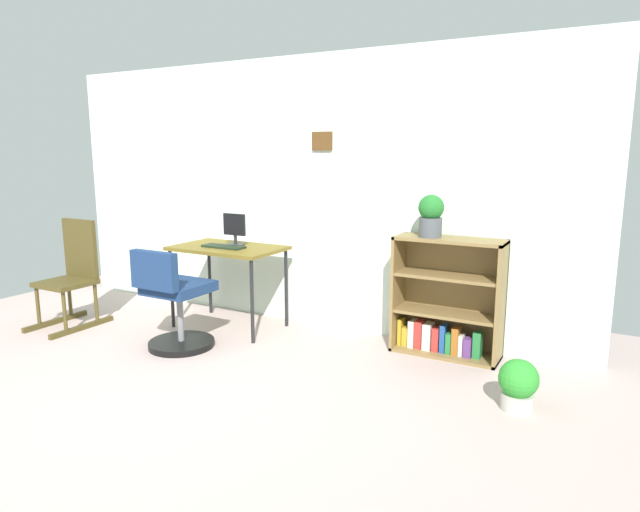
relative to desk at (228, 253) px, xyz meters
name	(u,v)px	position (x,y,z in m)	size (l,w,h in m)	color
ground_plane	(111,411)	(0.40, -1.66, -0.67)	(6.24, 6.24, 0.00)	#B29B96
wall_back	(295,193)	(0.40, 0.49, 0.51)	(5.20, 0.12, 2.35)	silver
desk	(228,253)	(0.00, 0.00, 0.00)	(0.95, 0.59, 0.73)	brown
monitor	(235,230)	(0.02, 0.08, 0.20)	(0.22, 0.16, 0.28)	#262628
keyboard	(224,247)	(0.01, -0.07, 0.07)	(0.39, 0.14, 0.02)	black
office_chair	(175,305)	(-0.02, -0.66, -0.31)	(0.52, 0.55, 0.82)	black
rocking_chair	(73,273)	(-1.26, -0.62, -0.19)	(0.42, 0.64, 0.95)	#473C1B
bookshelf_low	(447,303)	(1.88, 0.29, -0.27)	(0.81, 0.30, 0.91)	olive
potted_plant_on_shelf	(431,215)	(1.74, 0.24, 0.41)	(0.19, 0.19, 0.32)	#474C51
potted_plant_floor	(518,384)	(2.54, -0.44, -0.50)	(0.24, 0.24, 0.32)	#B7B2A8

